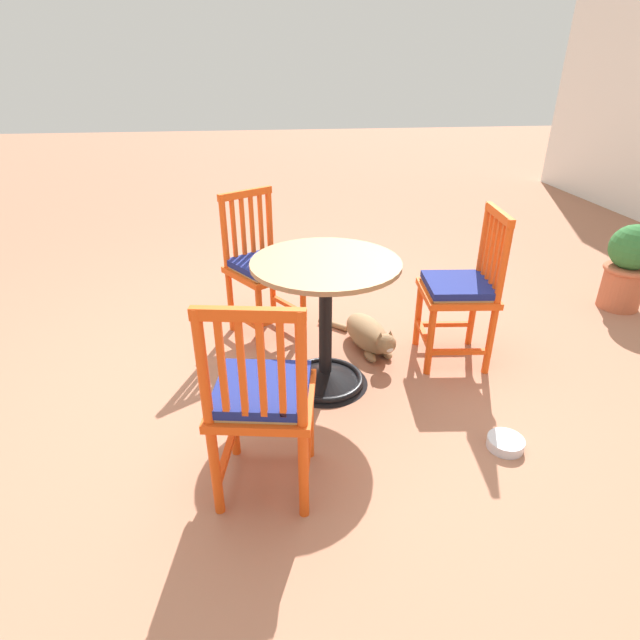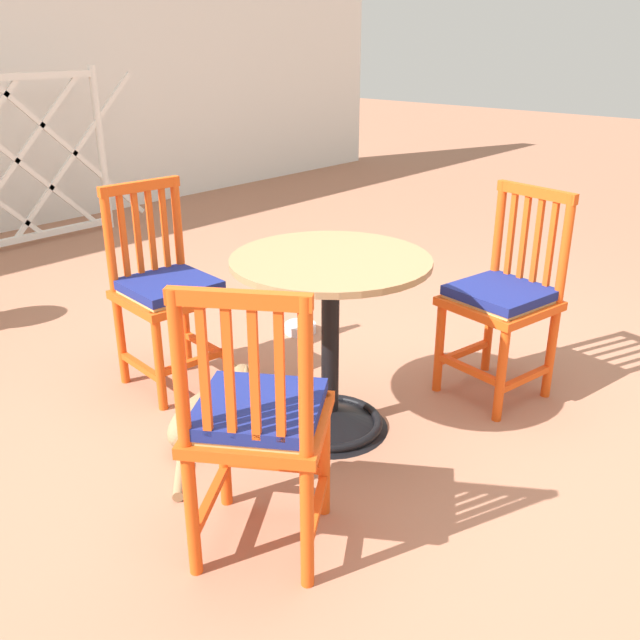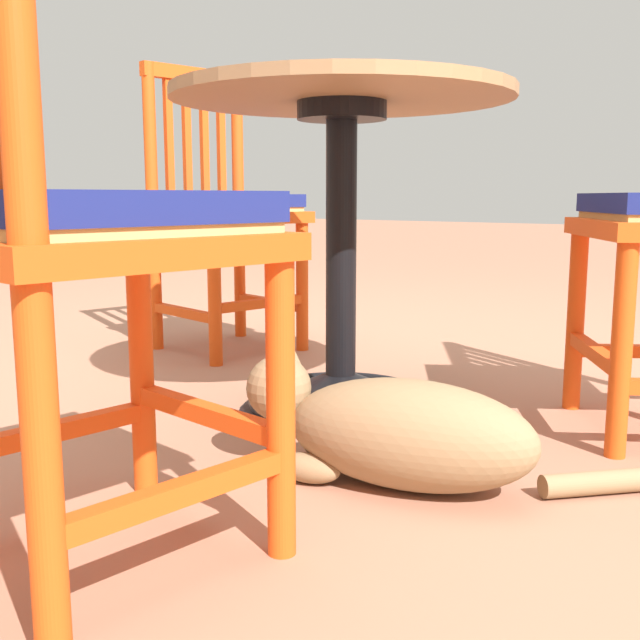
{
  "view_description": "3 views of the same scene",
  "coord_description": "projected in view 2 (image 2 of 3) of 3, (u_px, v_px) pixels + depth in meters",
  "views": [
    {
      "loc": [
        2.24,
        -0.2,
        1.61
      ],
      "look_at": [
        0.06,
        0.08,
        0.48
      ],
      "focal_mm": 28.26,
      "sensor_mm": 36.0,
      "label": 1
    },
    {
      "loc": [
        -1.98,
        -1.51,
        1.51
      ],
      "look_at": [
        -0.08,
        0.19,
        0.45
      ],
      "focal_mm": 39.24,
      "sensor_mm": 36.0,
      "label": 2
    },
    {
      "loc": [
        -1.11,
        1.51,
        0.5
      ],
      "look_at": [
        -0.0,
        0.09,
        0.2
      ],
      "focal_mm": 42.15,
      "sensor_mm": 36.0,
      "label": 3
    }
  ],
  "objects": [
    {
      "name": "orange_chair_near_fence",
      "position": [
        258.0,
        422.0,
        2.05
      ],
      "size": [
        0.55,
        0.55,
        0.91
      ],
      "color": "#E04C14",
      "rests_on": "ground_plane"
    },
    {
      "name": "pet_water_bowl",
      "position": [
        300.0,
        328.0,
        3.78
      ],
      "size": [
        0.17,
        0.17,
        0.05
      ],
      "primitive_type": "cylinder",
      "color": "silver",
      "rests_on": "ground_plane"
    },
    {
      "name": "tabby_cat",
      "position": [
        214.0,
        411.0,
        2.81
      ],
      "size": [
        0.68,
        0.42,
        0.23
      ],
      "color": "#8E704C",
      "rests_on": "ground_plane"
    },
    {
      "name": "ground_plane",
      "position": [
        368.0,
        429.0,
        2.87
      ],
      "size": [
        24.0,
        24.0,
        0.0
      ],
      "primitive_type": "plane",
      "color": "#A36B51"
    },
    {
      "name": "cafe_table",
      "position": [
        330.0,
        365.0,
        2.77
      ],
      "size": [
        0.76,
        0.76,
        0.73
      ],
      "color": "black",
      "rests_on": "ground_plane"
    },
    {
      "name": "orange_chair_by_planter",
      "position": [
        503.0,
        299.0,
        3.0
      ],
      "size": [
        0.46,
        0.46,
        0.91
      ],
      "color": "#E04C14",
      "rests_on": "ground_plane"
    },
    {
      "name": "orange_chair_at_corner",
      "position": [
        166.0,
        291.0,
        3.09
      ],
      "size": [
        0.44,
        0.44,
        0.91
      ],
      "color": "#E04C14",
      "rests_on": "ground_plane"
    }
  ]
}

